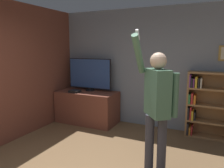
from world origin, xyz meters
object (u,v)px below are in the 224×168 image
bookshelf (204,105)px  person (157,102)px  television (90,74)px  game_console (75,91)px

bookshelf → person: (-0.56, -1.74, 0.39)m
bookshelf → television: bearing=-177.6°
game_console → bookshelf: bookshelf is taller
television → game_console: (-0.22, -0.34, -0.38)m
game_console → bookshelf: bearing=8.9°
television → game_console: 0.56m
game_console → person: (2.28, -1.29, 0.28)m
television → bookshelf: 2.67m
bookshelf → person: person is taller
television → bookshelf: bearing=2.4°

